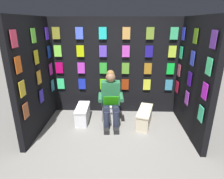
{
  "coord_description": "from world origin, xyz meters",
  "views": [
    {
      "loc": [
        -0.11,
        2.68,
        2.14
      ],
      "look_at": [
        0.03,
        -0.94,
        0.85
      ],
      "focal_mm": 30.59,
      "sensor_mm": 36.0,
      "label": 1
    }
  ],
  "objects_px": {
    "toilet": "(111,106)",
    "comic_longbox_far": "(144,117)",
    "comic_longbox_near": "(83,114)",
    "person_reading": "(111,99)"
  },
  "relations": [
    {
      "from": "toilet",
      "to": "comic_longbox_far",
      "type": "xyz_separation_m",
      "value": [
        -0.75,
        0.21,
        -0.15
      ]
    },
    {
      "from": "person_reading",
      "to": "comic_longbox_far",
      "type": "bearing_deg",
      "value": 176.69
    },
    {
      "from": "toilet",
      "to": "comic_longbox_near",
      "type": "xyz_separation_m",
      "value": [
        0.62,
        0.14,
        -0.14
      ]
    },
    {
      "from": "toilet",
      "to": "person_reading",
      "type": "height_order",
      "value": "person_reading"
    },
    {
      "from": "toilet",
      "to": "comic_longbox_near",
      "type": "height_order",
      "value": "toilet"
    },
    {
      "from": "person_reading",
      "to": "comic_longbox_far",
      "type": "xyz_separation_m",
      "value": [
        -0.74,
        -0.02,
        -0.43
      ]
    },
    {
      "from": "comic_longbox_near",
      "to": "toilet",
      "type": "bearing_deg",
      "value": -168.78
    },
    {
      "from": "comic_longbox_far",
      "to": "person_reading",
      "type": "bearing_deg",
      "value": 16.67
    },
    {
      "from": "person_reading",
      "to": "comic_longbox_near",
      "type": "xyz_separation_m",
      "value": [
        0.64,
        -0.09,
        -0.42
      ]
    },
    {
      "from": "toilet",
      "to": "comic_longbox_far",
      "type": "distance_m",
      "value": 0.8
    }
  ]
}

